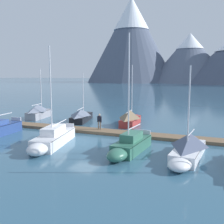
{
  "coord_description": "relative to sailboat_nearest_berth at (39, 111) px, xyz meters",
  "views": [
    {
      "loc": [
        12.58,
        -20.34,
        6.19
      ],
      "look_at": [
        0.0,
        6.0,
        2.0
      ],
      "focal_mm": 42.26,
      "sensor_mm": 36.0,
      "label": 1
    }
  ],
  "objects": [
    {
      "name": "sailboat_mid_dock_starboard",
      "position": [
        11.02,
        -11.2,
        -0.29
      ],
      "size": [
        3.62,
        7.54,
        8.55
      ],
      "color": "silver",
      "rests_on": "ground"
    },
    {
      "name": "person_on_dock",
      "position": [
        12.09,
        -4.45,
        0.32
      ],
      "size": [
        0.58,
        0.28,
        1.69
      ],
      "color": "brown",
      "rests_on": "dock"
    },
    {
      "name": "dock",
      "position": [
        12.74,
        -4.68,
        -0.8
      ],
      "size": [
        28.5,
        3.79,
        0.3
      ],
      "color": "brown",
      "rests_on": "ground"
    },
    {
      "name": "sailboat_outer_slip",
      "position": [
        17.86,
        -10.24,
        -0.31
      ],
      "size": [
        1.75,
        6.34,
        9.21
      ],
      "color": "#336B56",
      "rests_on": "ground"
    },
    {
      "name": "mountain_central_massif",
      "position": [
        -8.16,
        173.19,
        17.37
      ],
      "size": [
        59.77,
        59.77,
        35.82
      ],
      "color": "slate",
      "rests_on": "ground"
    },
    {
      "name": "sailboat_far_berth",
      "position": [
        13.6,
        0.96,
        -0.06
      ],
      "size": [
        2.52,
        6.54,
        7.32
      ],
      "color": "#B2332D",
      "rests_on": "ground"
    },
    {
      "name": "ground_plane",
      "position": [
        12.74,
        -8.68,
        -0.94
      ],
      "size": [
        700.0,
        700.0,
        0.0
      ],
      "primitive_type": "plane",
      "color": "#335B75"
    },
    {
      "name": "sailboat_nearest_berth",
      "position": [
        0.0,
        0.0,
        0.0
      ],
      "size": [
        2.72,
        5.86,
        6.95
      ],
      "color": "#93939E",
      "rests_on": "ground"
    },
    {
      "name": "sailboat_mid_dock_port",
      "position": [
        6.72,
        0.58,
        -0.19
      ],
      "size": [
        3.57,
        6.87,
        6.37
      ],
      "color": "black",
      "rests_on": "ground"
    },
    {
      "name": "sailboat_end_of_dock",
      "position": [
        22.26,
        -9.54,
        -0.13
      ],
      "size": [
        2.08,
        6.83,
        6.81
      ],
      "color": "white",
      "rests_on": "ground"
    },
    {
      "name": "mountain_west_summit",
      "position": [
        -52.01,
        167.83,
        32.56
      ],
      "size": [
        68.62,
        68.62,
        64.72
      ],
      "color": "#4C566B",
      "rests_on": "ground"
    }
  ]
}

